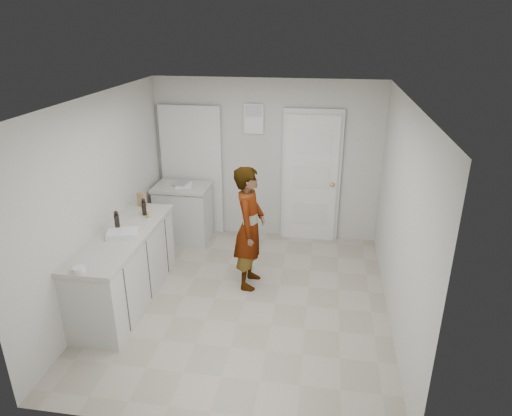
% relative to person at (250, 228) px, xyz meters
% --- Properties ---
extents(ground, '(4.00, 4.00, 0.00)m').
position_rel_person_xyz_m(ground, '(0.01, -0.43, -0.82)').
color(ground, '#A39B89').
rests_on(ground, ground).
extents(room_shell, '(4.00, 4.00, 4.00)m').
position_rel_person_xyz_m(room_shell, '(-0.17, 1.53, 0.21)').
color(room_shell, '#BBB8B0').
rests_on(room_shell, ground).
extents(main_counter, '(0.64, 1.96, 0.93)m').
position_rel_person_xyz_m(main_counter, '(-1.44, -0.63, -0.39)').
color(main_counter, silver).
rests_on(main_counter, ground).
extents(side_counter, '(0.84, 0.61, 0.93)m').
position_rel_person_xyz_m(side_counter, '(-1.24, 1.12, -0.39)').
color(side_counter, silver).
rests_on(side_counter, ground).
extents(person, '(0.42, 0.61, 1.63)m').
position_rel_person_xyz_m(person, '(0.00, 0.00, 0.00)').
color(person, silver).
rests_on(person, ground).
extents(cake_mix_box, '(0.13, 0.08, 0.19)m').
position_rel_person_xyz_m(cake_mix_box, '(-1.52, 0.24, 0.20)').
color(cake_mix_box, olive).
rests_on(cake_mix_box, main_counter).
extents(spice_jar, '(0.05, 0.05, 0.08)m').
position_rel_person_xyz_m(spice_jar, '(-1.29, -0.11, 0.15)').
color(spice_jar, tan).
rests_on(spice_jar, main_counter).
extents(oil_cruet_a, '(0.06, 0.06, 0.23)m').
position_rel_person_xyz_m(oil_cruet_a, '(-1.38, -0.04, 0.22)').
color(oil_cruet_a, black).
rests_on(oil_cruet_a, main_counter).
extents(oil_cruet_b, '(0.06, 0.06, 0.27)m').
position_rel_person_xyz_m(oil_cruet_b, '(-1.50, -0.57, 0.24)').
color(oil_cruet_b, black).
rests_on(oil_cruet_b, main_counter).
extents(baking_dish, '(0.40, 0.33, 0.06)m').
position_rel_person_xyz_m(baking_dish, '(-1.40, -0.68, 0.14)').
color(baking_dish, silver).
rests_on(baking_dish, main_counter).
extents(egg_bowl, '(0.13, 0.13, 0.05)m').
position_rel_person_xyz_m(egg_bowl, '(-1.48, -1.53, 0.13)').
color(egg_bowl, silver).
rests_on(egg_bowl, main_counter).
extents(papers, '(0.31, 0.36, 0.01)m').
position_rel_person_xyz_m(papers, '(-1.22, 1.14, 0.11)').
color(papers, white).
rests_on(papers, side_counter).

